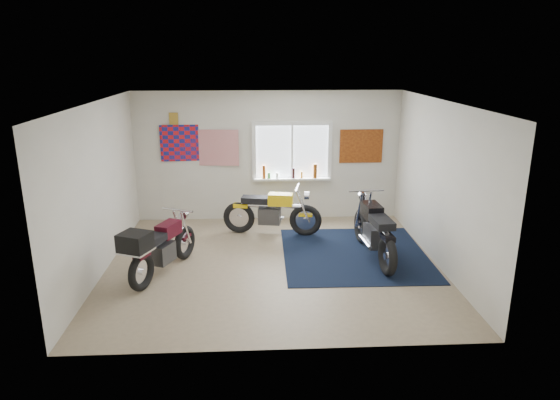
{
  "coord_description": "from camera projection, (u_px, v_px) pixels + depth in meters",
  "views": [
    {
      "loc": [
        -0.3,
        -7.72,
        3.41
      ],
      "look_at": [
        0.14,
        0.4,
        1.02
      ],
      "focal_mm": 32.0,
      "sensor_mm": 36.0,
      "label": 1
    }
  ],
  "objects": [
    {
      "name": "flag_display",
      "position": [
        174.0,
        119.0,
        10.05
      ],
      "size": [
        1.6,
        0.1,
        1.17
      ],
      "color": "red",
      "rests_on": "room_shell"
    },
    {
      "name": "ground",
      "position": [
        273.0,
        265.0,
        8.38
      ],
      "size": [
        5.5,
        5.5,
        0.0
      ],
      "primitive_type": "plane",
      "color": "#9E896B",
      "rests_on": "ground"
    },
    {
      "name": "room_shell",
      "position": [
        273.0,
        170.0,
        7.91
      ],
      "size": [
        5.5,
        5.5,
        5.5
      ],
      "color": "white",
      "rests_on": "ground"
    },
    {
      "name": "yellow_triumph",
      "position": [
        272.0,
        213.0,
        9.7
      ],
      "size": [
        1.93,
        0.61,
        0.98
      ],
      "rotation": [
        0.0,
        0.0,
        -0.18
      ],
      "color": "black",
      "rests_on": "ground"
    },
    {
      "name": "window_assembly",
      "position": [
        292.0,
        156.0,
        10.38
      ],
      "size": [
        1.66,
        0.17,
        1.26
      ],
      "color": "white",
      "rests_on": "room_shell"
    },
    {
      "name": "black_chrome_bike",
      "position": [
        374.0,
        232.0,
        8.56
      ],
      "size": [
        0.64,
        2.11,
        1.08
      ],
      "rotation": [
        0.0,
        0.0,
        1.65
      ],
      "color": "black",
      "rests_on": "navy_rug"
    },
    {
      "name": "navy_rug",
      "position": [
        354.0,
        254.0,
        8.82
      ],
      "size": [
        2.54,
        2.64,
        0.01
      ],
      "primitive_type": "cube",
      "rotation": [
        0.0,
        0.0,
        -0.02
      ],
      "color": "black",
      "rests_on": "ground"
    },
    {
      "name": "triumph_poster",
      "position": [
        361.0,
        146.0,
        10.41
      ],
      "size": [
        0.9,
        0.03,
        0.7
      ],
      "primitive_type": "cube",
      "color": "#A54C14",
      "rests_on": "room_shell"
    },
    {
      "name": "oil_bottles",
      "position": [
        292.0,
        172.0,
        10.41
      ],
      "size": [
        1.15,
        0.09,
        0.3
      ],
      "color": "#954315",
      "rests_on": "window_assembly"
    },
    {
      "name": "maroon_tourer",
      "position": [
        158.0,
        248.0,
        7.8
      ],
      "size": [
        0.99,
        1.81,
        0.95
      ],
      "rotation": [
        0.0,
        0.0,
        1.18
      ],
      "color": "black",
      "rests_on": "ground"
    }
  ]
}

